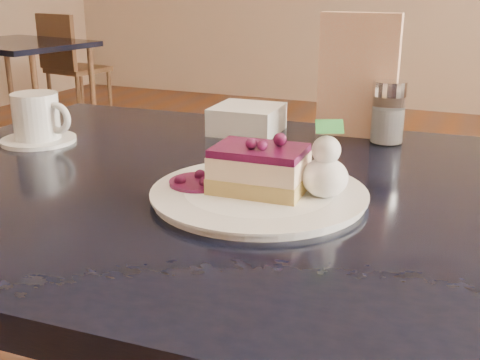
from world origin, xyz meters
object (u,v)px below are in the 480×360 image
at_px(main_table, 270,238).
at_px(dessert_plate, 259,195).
at_px(cheesecake_slice, 259,169).
at_px(coffee_set, 38,120).
at_px(bg_table_far_left, 27,130).

xyz_separation_m(main_table, dessert_plate, (0.00, -0.05, 0.09)).
distance_m(cheesecake_slice, coffee_set, 0.52).
bearing_deg(dessert_plate, main_table, 92.25).
distance_m(dessert_plate, bg_table_far_left, 3.88).
relative_size(cheesecake_slice, bg_table_far_left, 0.08).
relative_size(cheesecake_slice, coffee_set, 0.89).
xyz_separation_m(coffee_set, bg_table_far_left, (-2.31, 2.44, -0.80)).
xyz_separation_m(dessert_plate, cheesecake_slice, (0.00, 0.00, 0.04)).
relative_size(coffee_set, bg_table_far_left, 0.09).
height_order(cheesecake_slice, bg_table_far_left, cheesecake_slice).
bearing_deg(coffee_set, main_table, -8.08).
bearing_deg(bg_table_far_left, main_table, -31.17).
distance_m(main_table, cheesecake_slice, 0.14).
distance_m(main_table, bg_table_far_left, 3.83).
relative_size(dessert_plate, bg_table_far_left, 0.18).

